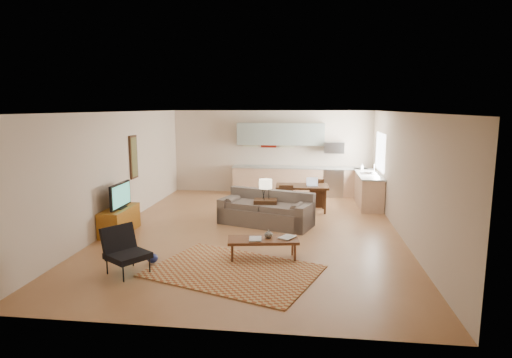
# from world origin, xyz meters

# --- Properties ---
(room) EXTENTS (9.00, 9.00, 9.00)m
(room) POSITION_xyz_m (0.00, 0.00, 1.35)
(room) COLOR #98643C
(room) RESTS_ON ground
(kitchen_counter_back) EXTENTS (4.26, 0.64, 0.92)m
(kitchen_counter_back) POSITION_xyz_m (0.90, 4.18, 0.46)
(kitchen_counter_back) COLOR tan
(kitchen_counter_back) RESTS_ON ground
(kitchen_counter_right) EXTENTS (0.64, 2.26, 0.92)m
(kitchen_counter_right) POSITION_xyz_m (2.93, 3.00, 0.46)
(kitchen_counter_right) COLOR tan
(kitchen_counter_right) RESTS_ON ground
(kitchen_range) EXTENTS (0.62, 0.62, 0.90)m
(kitchen_range) POSITION_xyz_m (2.00, 4.18, 0.45)
(kitchen_range) COLOR #A5A8AD
(kitchen_range) RESTS_ON ground
(kitchen_microwave) EXTENTS (0.62, 0.40, 0.35)m
(kitchen_microwave) POSITION_xyz_m (2.00, 4.20, 1.55)
(kitchen_microwave) COLOR #A5A8AD
(kitchen_microwave) RESTS_ON room
(upper_cabinets) EXTENTS (2.80, 0.34, 0.70)m
(upper_cabinets) POSITION_xyz_m (0.30, 4.33, 1.95)
(upper_cabinets) COLOR gray
(upper_cabinets) RESTS_ON room
(window_right) EXTENTS (0.02, 1.40, 1.05)m
(window_right) POSITION_xyz_m (3.23, 3.00, 1.55)
(window_right) COLOR white
(window_right) RESTS_ON room
(wall_art_left) EXTENTS (0.06, 0.42, 1.10)m
(wall_art_left) POSITION_xyz_m (-3.21, 0.90, 1.55)
(wall_art_left) COLOR olive
(wall_art_left) RESTS_ON room
(triptych) EXTENTS (1.70, 0.04, 0.50)m
(triptych) POSITION_xyz_m (-0.10, 4.47, 1.75)
(triptych) COLOR beige
(triptych) RESTS_ON room
(rug) EXTENTS (3.25, 2.74, 0.02)m
(rug) POSITION_xyz_m (-0.04, -2.53, 0.01)
(rug) COLOR #94411F
(rug) RESTS_ON floor
(sofa) EXTENTS (2.50, 1.69, 0.80)m
(sofa) POSITION_xyz_m (0.21, 0.50, 0.40)
(sofa) COLOR brown
(sofa) RESTS_ON floor
(coffee_table) EXTENTS (1.38, 0.72, 0.40)m
(coffee_table) POSITION_xyz_m (0.40, -1.85, 0.20)
(coffee_table) COLOR #502A15
(coffee_table) RESTS_ON floor
(book_a) EXTENTS (0.29, 0.35, 0.03)m
(book_a) POSITION_xyz_m (0.15, -1.94, 0.41)
(book_a) COLOR maroon
(book_a) RESTS_ON coffee_table
(book_b) EXTENTS (0.51, 0.52, 0.02)m
(book_b) POSITION_xyz_m (0.74, -1.69, 0.40)
(book_b) COLOR navy
(book_b) RESTS_ON coffee_table
(vase) EXTENTS (0.16, 0.16, 0.16)m
(vase) POSITION_xyz_m (0.49, -1.78, 0.47)
(vase) COLOR black
(vase) RESTS_ON coffee_table
(armchair) EXTENTS (0.98, 0.98, 0.81)m
(armchair) POSITION_xyz_m (-1.80, -2.85, 0.40)
(armchair) COLOR black
(armchair) RESTS_ON floor
(tv_credenza) EXTENTS (0.48, 1.24, 0.57)m
(tv_credenza) POSITION_xyz_m (-2.99, -0.57, 0.29)
(tv_credenza) COLOR brown
(tv_credenza) RESTS_ON floor
(tv) EXTENTS (0.10, 0.95, 0.57)m
(tv) POSITION_xyz_m (-2.94, -0.57, 0.86)
(tv) COLOR black
(tv) RESTS_ON tv_credenza
(console_table) EXTENTS (0.57, 0.40, 0.63)m
(console_table) POSITION_xyz_m (0.21, 0.46, 0.32)
(console_table) COLOR #311C0F
(console_table) RESTS_ON floor
(table_lamp) EXTENTS (0.37, 0.37, 0.51)m
(table_lamp) POSITION_xyz_m (0.21, 0.46, 0.89)
(table_lamp) COLOR beige
(table_lamp) RESTS_ON console_table
(dining_table) EXTENTS (1.44, 0.86, 0.71)m
(dining_table) POSITION_xyz_m (1.05, 2.01, 0.36)
(dining_table) COLOR #311C0F
(dining_table) RESTS_ON floor
(dining_chair_near) EXTENTS (0.40, 0.42, 0.79)m
(dining_chair_near) POSITION_xyz_m (0.65, 1.38, 0.40)
(dining_chair_near) COLOR #311C0F
(dining_chair_near) RESTS_ON floor
(dining_chair_far) EXTENTS (0.41, 0.43, 0.82)m
(dining_chair_far) POSITION_xyz_m (1.45, 2.63, 0.41)
(dining_chair_far) COLOR #311C0F
(dining_chair_far) RESTS_ON floor
(laptop) EXTENTS (0.32, 0.26, 0.22)m
(laptop) POSITION_xyz_m (1.33, 1.92, 0.82)
(laptop) COLOR #A5A8AD
(laptop) RESTS_ON dining_table
(soap_bottle) EXTENTS (0.12, 0.12, 0.19)m
(soap_bottle) POSITION_xyz_m (2.83, 3.76, 1.02)
(soap_bottle) COLOR beige
(soap_bottle) RESTS_ON kitchen_counter_right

